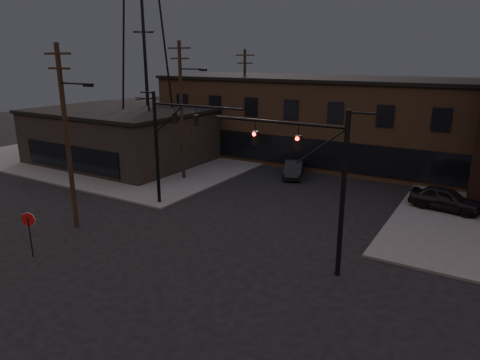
% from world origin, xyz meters
% --- Properties ---
extents(ground, '(140.00, 140.00, 0.00)m').
position_xyz_m(ground, '(0.00, 0.00, 0.00)').
color(ground, black).
rests_on(ground, ground).
extents(sidewalk_nw, '(30.00, 30.00, 0.15)m').
position_xyz_m(sidewalk_nw, '(-22.00, 22.00, 0.07)').
color(sidewalk_nw, '#474744').
rests_on(sidewalk_nw, ground).
extents(building_row, '(40.00, 12.00, 8.00)m').
position_xyz_m(building_row, '(0.00, 28.00, 4.00)').
color(building_row, brown).
rests_on(building_row, ground).
extents(building_left, '(16.00, 12.00, 5.00)m').
position_xyz_m(building_left, '(-20.00, 16.00, 2.50)').
color(building_left, black).
rests_on(building_left, ground).
extents(traffic_signal_near, '(7.12, 0.24, 8.00)m').
position_xyz_m(traffic_signal_near, '(5.36, 4.50, 4.93)').
color(traffic_signal_near, black).
rests_on(traffic_signal_near, ground).
extents(traffic_signal_far, '(7.12, 0.24, 8.00)m').
position_xyz_m(traffic_signal_far, '(-6.72, 8.00, 5.01)').
color(traffic_signal_far, black).
rests_on(traffic_signal_far, ground).
extents(stop_sign, '(0.72, 0.33, 2.48)m').
position_xyz_m(stop_sign, '(-8.00, -1.99, 1.84)').
color(stop_sign, black).
rests_on(stop_sign, ground).
extents(utility_pole_near, '(3.70, 0.28, 11.00)m').
position_xyz_m(utility_pole_near, '(-9.43, 2.00, 5.87)').
color(utility_pole_near, black).
rests_on(utility_pole_near, ground).
extents(utility_pole_mid, '(3.70, 0.28, 11.50)m').
position_xyz_m(utility_pole_mid, '(-10.44, 14.00, 6.13)').
color(utility_pole_mid, black).
rests_on(utility_pole_mid, ground).
extents(utility_pole_far, '(2.20, 0.28, 11.00)m').
position_xyz_m(utility_pole_far, '(-11.50, 26.00, 5.78)').
color(utility_pole_far, black).
rests_on(utility_pole_far, ground).
extents(transmission_tower, '(7.00, 7.00, 25.00)m').
position_xyz_m(transmission_tower, '(-18.00, 18.00, 12.50)').
color(transmission_tower, black).
rests_on(transmission_tower, ground).
extents(parked_car_lot_a, '(4.83, 2.49, 1.57)m').
position_xyz_m(parked_car_lot_a, '(9.83, 16.87, 0.94)').
color(parked_car_lot_a, black).
rests_on(parked_car_lot_a, sidewalk_ne).
extents(car_crossing, '(2.89, 4.64, 1.44)m').
position_xyz_m(car_crossing, '(-2.71, 19.68, 0.72)').
color(car_crossing, black).
rests_on(car_crossing, ground).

